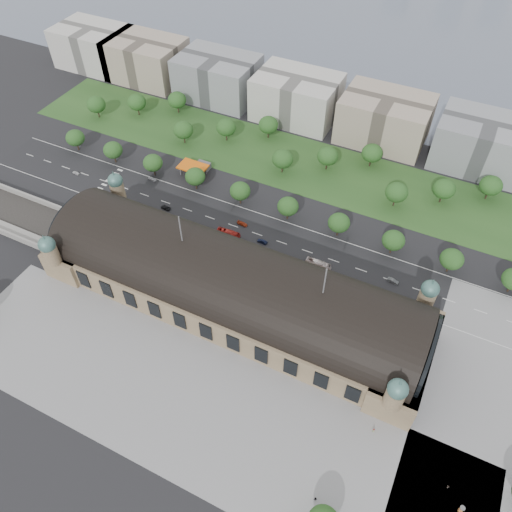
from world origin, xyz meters
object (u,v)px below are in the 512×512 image
at_px(traffic_car_3, 242,224).
at_px(parked_car_2, 120,215).
at_px(traffic_car_2, 166,208).
at_px(traffic_car_4, 262,241).
at_px(parked_car_0, 149,223).
at_px(parked_car_3, 151,225).
at_px(traffic_car_5, 393,281).
at_px(pedestrian_4, 315,499).
at_px(traffic_car_6, 425,307).
at_px(pedestrian_2, 448,487).
at_px(pedestrian_0, 374,430).
at_px(petrol_station, 198,166).
at_px(bus_mid, 318,264).
at_px(advertising_column, 461,509).
at_px(bus_east, 334,278).
at_px(parked_car_5, 216,242).
at_px(traffic_car_0, 76,173).
at_px(parked_car_4, 146,217).
at_px(bus_west, 228,233).
at_px(traffic_car_1, 152,179).
at_px(parked_car_6, 220,244).
at_px(parked_car_1, 153,227).

xyz_separation_m(traffic_car_3, parked_car_2, (-52.90, -19.34, 0.10)).
height_order(traffic_car_2, traffic_car_4, traffic_car_4).
distance_m(parked_car_0, parked_car_3, 1.64).
height_order(traffic_car_5, pedestrian_4, pedestrian_4).
relative_size(traffic_car_6, parked_car_2, 1.06).
bearing_deg(pedestrian_2, traffic_car_6, 0.95).
height_order(pedestrian_0, pedestrian_4, pedestrian_0).
xyz_separation_m(pedestrian_0, pedestrian_2, (25.02, -6.87, -0.07)).
xyz_separation_m(petrol_station, bus_mid, (77.07, -33.28, -1.45)).
relative_size(advertising_column, pedestrian_2, 1.76).
bearing_deg(parked_car_0, traffic_car_4, 81.64).
xyz_separation_m(traffic_car_5, bus_east, (-21.59, -10.06, 0.99)).
xyz_separation_m(traffic_car_6, parked_car_5, (-89.84, -4.92, -0.03)).
bearing_deg(traffic_car_0, parked_car_4, 82.79).
xyz_separation_m(parked_car_0, bus_west, (35.44, 9.36, 0.67)).
relative_size(traffic_car_1, parked_car_3, 0.94).
bearing_deg(parked_car_3, traffic_car_0, -128.01).
bearing_deg(parked_car_2, parked_car_0, 66.17).
bearing_deg(traffic_car_4, pedestrian_2, 56.85).
height_order(traffic_car_4, bus_mid, bus_mid).
xyz_separation_m(petrol_station, traffic_car_3, (37.42, -24.94, -2.24)).
xyz_separation_m(bus_west, advertising_column, (113.34, -69.44, 0.00)).
bearing_deg(parked_car_5, traffic_car_6, 58.56).
bearing_deg(bus_mid, traffic_car_6, -91.86).
xyz_separation_m(petrol_station, parked_car_4, (-3.93, -40.28, -2.26)).
bearing_deg(petrol_station, traffic_car_3, -33.68).
bearing_deg(bus_east, bus_west, 86.64).
xyz_separation_m(traffic_car_6, parked_car_4, (-126.12, -4.92, -0.14)).
height_order(traffic_car_5, pedestrian_0, pedestrian_0).
relative_size(traffic_car_0, advertising_column, 1.37).
bearing_deg(traffic_car_6, parked_car_3, -93.66).
relative_size(parked_car_4, advertising_column, 1.45).
height_order(parked_car_3, parked_car_4, parked_car_3).
distance_m(parked_car_0, parked_car_5, 32.87).
xyz_separation_m(parked_car_6, pedestrian_4, (75.16, -78.70, 0.09)).
distance_m(parked_car_3, bus_east, 84.88).
bearing_deg(parked_car_6, traffic_car_3, 130.95).
xyz_separation_m(parked_car_1, bus_west, (32.64, 10.49, 0.78)).
bearing_deg(traffic_car_1, traffic_car_4, -94.71).
bearing_deg(traffic_car_3, parked_car_6, 173.77).
relative_size(traffic_car_5, parked_car_6, 0.86).
bearing_deg(parked_car_0, parked_car_6, 72.82).
bearing_deg(traffic_car_0, traffic_car_5, 95.95).
xyz_separation_m(petrol_station, parked_car_0, (-0.39, -43.16, -2.13)).
bearing_deg(parked_car_2, bus_west, 73.62).
bearing_deg(traffic_car_5, parked_car_2, 104.81).
distance_m(parked_car_2, parked_car_3, 16.63).
height_order(traffic_car_6, bus_west, bus_west).
distance_m(parked_car_5, advertising_column, 132.01).
relative_size(traffic_car_3, parked_car_6, 0.91).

